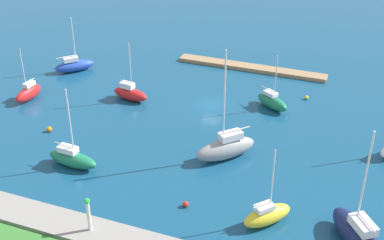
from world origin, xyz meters
The scene contains 15 objects.
water centered at (0.00, 0.00, 0.00)m, with size 160.00×160.00×0.00m, color navy.
pier_dock centered at (-1.97, -14.71, 0.30)m, with size 25.07×2.34×0.60m, color #997A56.
breakwater centered at (0.00, 30.89, 0.53)m, with size 67.06×3.78×1.06m, color gray.
harbor_beacon centered at (1.63, 30.89, 3.21)m, with size 0.56×0.56×3.73m.
sailboat_green_off_beacon centered at (-8.46, -2.28, 1.04)m, with size 5.72×4.64×8.16m.
sailboat_red_far_south centered at (11.75, 2.68, 1.07)m, with size 5.96×2.74×8.98m.
sailboat_gray_west_end centered at (-6.25, 12.55, 1.44)m, with size 7.12×7.40×14.11m.
sailboat_navy_inner_mooring centered at (-22.55, 22.56, 1.38)m, with size 6.78×7.84×12.41m.
sailboat_yellow_lone_north centered at (-13.83, 22.58, 1.05)m, with size 5.06×5.44×8.69m.
sailboat_green_near_pier centered at (10.15, 20.76, 1.06)m, with size 6.62×2.45×10.20m.
sailboat_red_lone_south centered at (25.76, 8.06, 1.13)m, with size 1.93×5.26×8.22m.
sailboat_blue_east_end centered at (25.24, -3.46, 1.05)m, with size 6.08×6.29×9.15m.
mooring_buoy_orange centered at (17.49, 14.97, 0.36)m, with size 0.72×0.72×0.72m, color orange.
mooring_buoy_red centered at (-5.19, 23.09, 0.32)m, with size 0.64×0.64×0.64m, color red.
mooring_buoy_yellow centered at (-12.65, -6.84, 0.30)m, with size 0.60×0.60×0.60m, color yellow.
Camera 1 is at (-21.38, 63.23, 34.61)m, focal length 48.25 mm.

